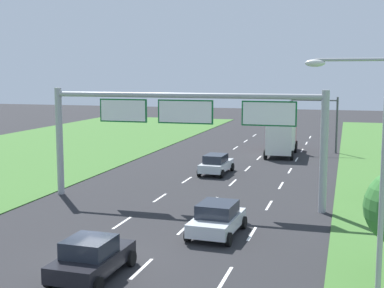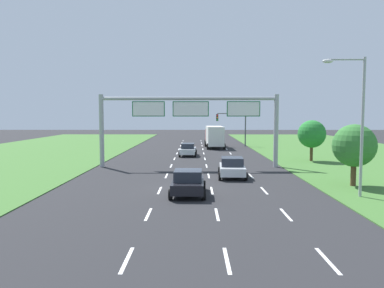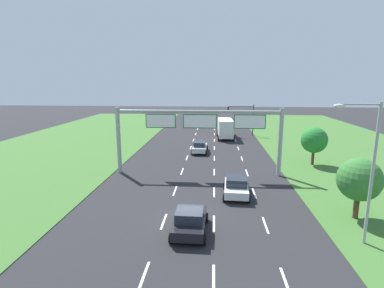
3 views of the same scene
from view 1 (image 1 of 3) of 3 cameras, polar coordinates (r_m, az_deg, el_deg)
name	(u,v)px [view 1 (image 1 of 3)]	position (r m, az deg, el deg)	size (l,w,h in m)	color
ground_plane	(103,264)	(23.18, -9.51, -12.55)	(200.00, 200.00, 0.00)	#262628
lane_dashes_inner_left	(174,188)	(37.22, -1.89, -4.73)	(0.14, 68.40, 0.01)	white
lane_dashes_inner_right	(224,191)	(36.30, 3.39, -5.05)	(0.14, 68.40, 0.01)	white
lane_dashes_slip	(275,195)	(35.71, 8.89, -5.35)	(0.14, 68.40, 0.01)	white
car_near_red	(92,257)	(21.69, -10.67, -11.78)	(2.30, 4.12, 1.60)	black
car_lead_silver	(217,219)	(26.59, 2.70, -7.95)	(2.40, 4.16, 1.61)	silver
car_mid_lane	(216,164)	(42.36, 2.58, -2.13)	(2.20, 4.28, 1.57)	silver
box_truck	(282,137)	(52.96, 9.59, 0.79)	(2.88, 8.45, 3.30)	#B21E19
sign_gantry	(185,122)	(32.34, -0.78, 2.31)	(17.24, 0.44, 7.00)	#9EA0A5
traffic_light_mast	(317,114)	(54.75, 13.19, 3.12)	(4.76, 0.49, 5.60)	#47494F
street_lamp	(371,164)	(17.80, 18.54, -2.05)	(2.61, 0.32, 8.50)	#9EA0A5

